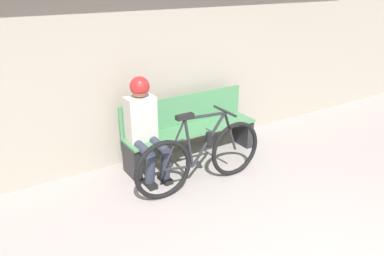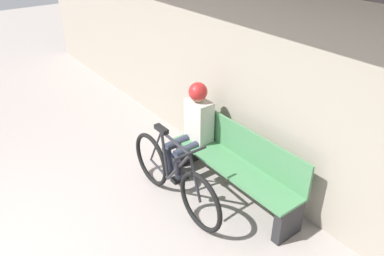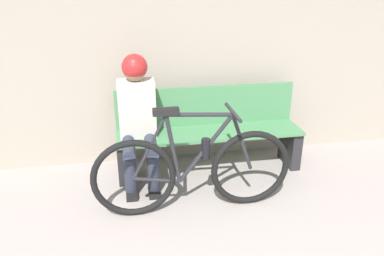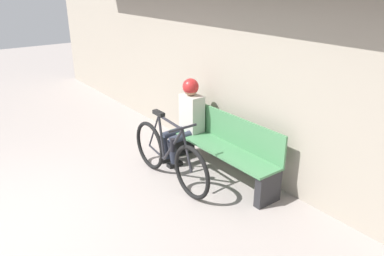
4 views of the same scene
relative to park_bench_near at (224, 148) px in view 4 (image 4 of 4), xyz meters
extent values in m
plane|color=gray|center=(-0.38, -2.65, -0.39)|extent=(24.00, 24.00, 0.00)
cube|color=#9E9384|center=(-0.38, 0.38, 1.21)|extent=(12.00, 0.12, 3.20)
cube|color=#477F51|center=(0.00, -0.06, 0.02)|extent=(1.81, 0.42, 0.03)
cube|color=#477F51|center=(0.00, 0.14, 0.23)|extent=(1.81, 0.03, 0.40)
cube|color=#232326|center=(-0.85, -0.06, -0.19)|extent=(0.10, 0.36, 0.40)
cube|color=#232326|center=(0.85, -0.06, -0.19)|extent=(0.10, 0.36, 0.40)
torus|color=black|center=(-0.77, -0.70, -0.05)|extent=(0.68, 0.05, 0.68)
torus|color=black|center=(0.20, -0.70, -0.05)|extent=(0.68, 0.05, 0.68)
cylinder|color=#232328|center=(-0.23, -0.70, 0.46)|extent=(0.53, 0.03, 0.07)
cylinder|color=#232328|center=(-0.19, -0.70, 0.16)|extent=(0.45, 0.03, 0.58)
cylinder|color=#232328|center=(-0.45, -0.70, 0.18)|extent=(0.13, 0.03, 0.59)
cylinder|color=#232328|center=(-0.58, -0.70, -0.08)|extent=(0.37, 0.03, 0.09)
cylinder|color=#232328|center=(-0.63, -0.70, 0.21)|extent=(0.29, 0.02, 0.54)
cylinder|color=#232328|center=(0.12, -0.70, 0.19)|extent=(0.20, 0.03, 0.50)
cube|color=black|center=(-0.50, -0.70, 0.50)|extent=(0.20, 0.07, 0.05)
cylinder|color=#232328|center=(0.03, -0.70, 0.46)|extent=(0.03, 0.40, 0.03)
cylinder|color=black|center=(-0.19, -0.70, 0.16)|extent=(0.07, 0.07, 0.17)
cylinder|color=#2D3342|center=(-0.79, -0.26, 0.02)|extent=(0.11, 0.40, 0.13)
cylinder|color=#2D3342|center=(-0.79, -0.43, -0.16)|extent=(0.11, 0.17, 0.37)
cube|color=black|center=(-0.79, -0.40, -0.37)|extent=(0.10, 0.22, 0.06)
cylinder|color=#2D3342|center=(-0.59, -0.26, 0.02)|extent=(0.11, 0.40, 0.13)
cylinder|color=#2D3342|center=(-0.59, -0.43, -0.16)|extent=(0.11, 0.17, 0.37)
cube|color=black|center=(-0.59, -0.40, -0.37)|extent=(0.10, 0.22, 0.06)
cube|color=#B7B2A8|center=(-0.69, -0.02, 0.30)|extent=(0.34, 0.22, 0.53)
sphere|color=#9E7556|center=(-0.69, -0.04, 0.67)|extent=(0.20, 0.20, 0.20)
sphere|color=#B22323|center=(-0.69, -0.04, 0.70)|extent=(0.23, 0.23, 0.23)
camera|label=1|loc=(-2.40, -3.82, 1.86)|focal=35.00mm
camera|label=2|loc=(2.54, -2.56, 2.53)|focal=35.00mm
camera|label=3|loc=(-0.78, -3.34, 1.46)|focal=35.00mm
camera|label=4|loc=(3.37, -3.06, 2.10)|focal=35.00mm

